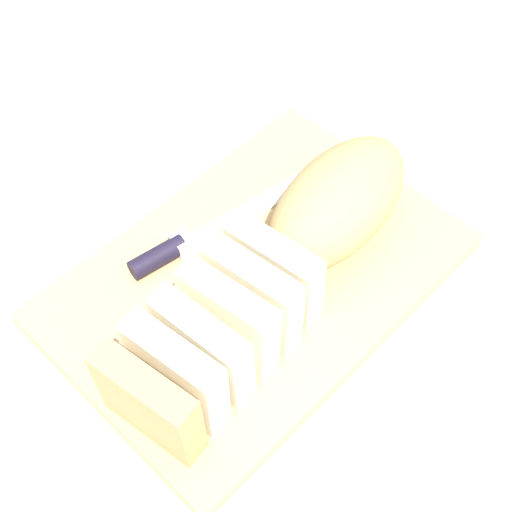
% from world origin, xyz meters
% --- Properties ---
extents(ground_plane, '(3.00, 3.00, 0.00)m').
position_xyz_m(ground_plane, '(0.00, 0.00, 0.00)').
color(ground_plane, beige).
extents(cutting_board, '(0.41, 0.29, 0.02)m').
position_xyz_m(cutting_board, '(0.00, 0.00, 0.01)').
color(cutting_board, tan).
rests_on(cutting_board, ground_plane).
extents(bread_loaf, '(0.39, 0.12, 0.09)m').
position_xyz_m(bread_loaf, '(-0.01, 0.03, 0.07)').
color(bread_loaf, tan).
rests_on(bread_loaf, cutting_board).
extents(bread_knife, '(0.28, 0.08, 0.02)m').
position_xyz_m(bread_knife, '(0.01, -0.07, 0.03)').
color(bread_knife, silver).
rests_on(bread_knife, cutting_board).
extents(crumb_near_knife, '(0.01, 0.01, 0.01)m').
position_xyz_m(crumb_near_knife, '(-0.03, 0.04, 0.03)').
color(crumb_near_knife, tan).
rests_on(crumb_near_knife, cutting_board).
extents(crumb_near_loaf, '(0.00, 0.00, 0.00)m').
position_xyz_m(crumb_near_loaf, '(0.05, 0.00, 0.02)').
color(crumb_near_loaf, tan).
rests_on(crumb_near_loaf, cutting_board).
extents(crumb_stray_left, '(0.01, 0.01, 0.01)m').
position_xyz_m(crumb_stray_left, '(0.04, 0.01, 0.03)').
color(crumb_stray_left, tan).
rests_on(crumb_stray_left, cutting_board).
extents(crumb_stray_right, '(0.00, 0.00, 0.00)m').
position_xyz_m(crumb_stray_right, '(0.05, -0.01, 0.02)').
color(crumb_stray_right, tan).
rests_on(crumb_stray_right, cutting_board).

